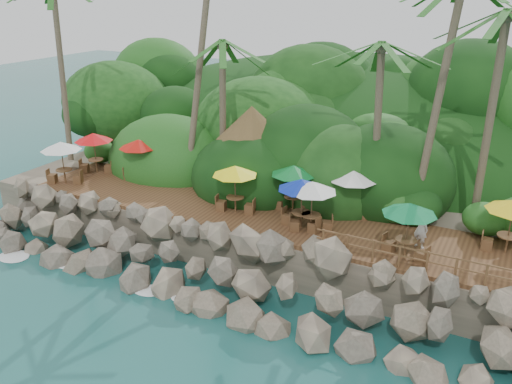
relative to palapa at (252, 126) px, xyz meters
The scene contains 11 objects.
ground 11.24m from the palapa, 77.78° to the right, with size 140.00×140.00×0.00m, color #19514F.
land_base 8.36m from the palapa, 72.77° to the left, with size 32.00×25.20×2.10m, color gray.
jungle_hill 15.36m from the palapa, 81.75° to the left, with size 44.80×28.00×15.40m, color #143811.
seawall 8.99m from the palapa, 74.63° to the right, with size 29.00×4.00×2.30m, color gray, non-canonical shape.
terrace 5.36m from the palapa, 59.18° to the right, with size 26.00×5.00×0.20m, color brown.
jungle_foliage 8.29m from the palapa, 69.91° to the left, with size 44.00×16.00×12.00m, color #143811, non-canonical shape.
foam_line 10.98m from the palapa, 77.39° to the right, with size 25.20×0.80×0.06m.
palapa is the anchor object (origin of this frame).
dining_clusters 4.11m from the palapa, 59.52° to the right, with size 25.68×5.14×2.48m.
railing 12.24m from the palapa, 29.02° to the right, with size 8.30×0.10×1.00m.
waiter 11.11m from the palapa, 19.09° to the right, with size 0.65×0.43×1.79m, color white.
Camera 1 is at (11.64, -16.37, 13.26)m, focal length 37.95 mm.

